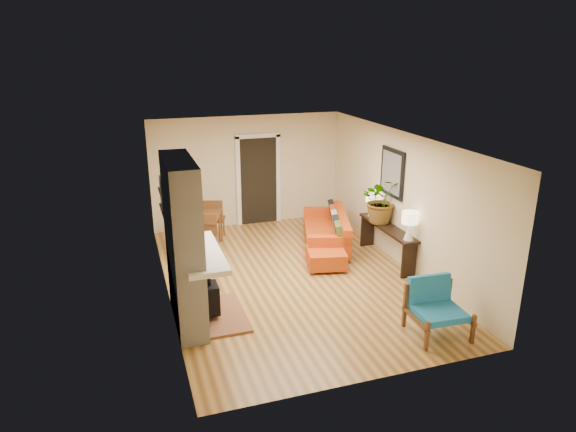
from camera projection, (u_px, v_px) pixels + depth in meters
The scene contains 10 objects.
room_shell at pixel (280, 178), 11.74m from camera, with size 6.50×6.50×6.50m.
fireplace at pixel (186, 248), 7.69m from camera, with size 1.09×1.68×2.60m.
sofa at pixel (329, 231), 10.97m from camera, with size 1.42×2.17×0.79m.
ottoman at pixel (326, 258), 9.95m from camera, with size 0.86×0.86×0.36m.
blue_chair at pixel (435, 304), 7.67m from camera, with size 0.84×0.82×0.83m.
dining_table at pixel (206, 222), 10.69m from camera, with size 1.12×1.80×0.95m.
console_table at pixel (387, 233), 10.17m from camera, with size 0.34×1.85×0.72m.
lamp_near at pixel (410, 222), 9.32m from camera, with size 0.30×0.30×0.54m.
lamp_far at pixel (373, 201), 10.63m from camera, with size 0.30×0.30×0.54m.
houseplant at pixel (382, 200), 10.22m from camera, with size 0.85×0.73×0.94m, color #1E5919.
Camera 1 is at (-2.79, -8.26, 4.14)m, focal length 32.00 mm.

